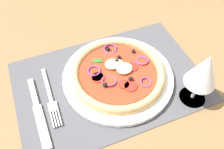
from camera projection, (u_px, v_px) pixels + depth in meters
ground_plane at (110, 84)px, 63.52cm from camera, size 190.00×140.00×2.40cm
placemat at (109, 81)px, 62.43cm from camera, size 47.86×32.23×0.40cm
plate at (117, 75)px, 62.67cm from camera, size 28.59×28.59×1.16cm
pizza at (117, 71)px, 61.38cm from camera, size 23.99×23.99×2.63cm
fork at (51, 99)px, 58.44cm from camera, size 2.29×18.03×0.44cm
knife at (38, 112)px, 56.14cm from camera, size 2.15×20.02×0.62cm
wine_glass at (204, 72)px, 51.62cm from camera, size 7.20×7.20×14.90cm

